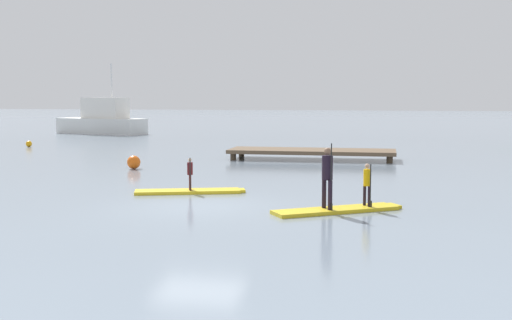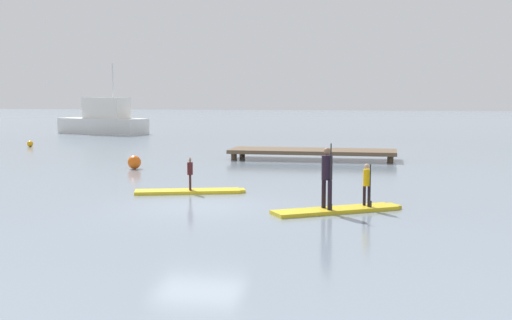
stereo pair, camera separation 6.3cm
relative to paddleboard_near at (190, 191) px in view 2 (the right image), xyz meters
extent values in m
plane|color=gray|center=(0.99, -2.45, -0.05)|extent=(240.00, 240.00, 0.00)
cube|color=gold|center=(-0.07, -0.02, 0.00)|extent=(3.43, 1.78, 0.10)
cube|color=gold|center=(1.57, 0.51, 0.00)|extent=(0.40, 0.60, 0.09)
cylinder|color=#4C1419|center=(-0.02, 0.10, 0.29)|extent=(0.07, 0.07, 0.49)
cylinder|color=#4C1419|center=(0.04, -0.10, 0.29)|extent=(0.07, 0.07, 0.49)
cylinder|color=#4C1419|center=(0.01, 0.00, 0.74)|extent=(0.23, 0.23, 0.40)
sphere|color=beige|center=(0.01, 0.00, 1.02)|extent=(0.12, 0.12, 0.12)
cylinder|color=black|center=(0.06, -0.15, 0.58)|extent=(0.03, 0.03, 1.05)
cube|color=black|center=(0.06, -0.15, 0.14)|extent=(0.07, 0.14, 0.18)
cube|color=gold|center=(4.86, -2.59, 0.00)|extent=(3.38, 2.58, 0.10)
cube|color=gold|center=(6.38, -1.60, 0.00)|extent=(0.50, 0.59, 0.09)
cylinder|color=black|center=(4.55, -2.59, 0.44)|extent=(0.12, 0.12, 0.79)
cylinder|color=black|center=(4.73, -2.88, 0.44)|extent=(0.12, 0.12, 0.79)
cylinder|color=black|center=(4.64, -2.73, 1.16)|extent=(0.40, 0.40, 0.65)
sphere|color=#8C664C|center=(4.64, -2.73, 1.60)|extent=(0.19, 0.19, 0.19)
cylinder|color=black|center=(4.76, -2.91, 0.94)|extent=(0.03, 0.03, 1.77)
cube|color=black|center=(4.76, -2.91, 0.14)|extent=(0.10, 0.13, 0.18)
cylinder|color=black|center=(5.61, -1.96, 0.33)|extent=(0.08, 0.08, 0.56)
cylinder|color=black|center=(5.74, -2.16, 0.33)|extent=(0.08, 0.08, 0.56)
cylinder|color=#F2B20C|center=(5.67, -2.06, 0.84)|extent=(0.28, 0.28, 0.46)
sphere|color=tan|center=(5.67, -2.06, 1.15)|extent=(0.13, 0.13, 0.13)
cylinder|color=black|center=(5.77, -2.21, 0.64)|extent=(0.03, 0.03, 1.17)
cube|color=black|center=(5.77, -2.21, 0.14)|extent=(0.10, 0.13, 0.18)
cube|color=silver|center=(-16.54, 30.03, 0.58)|extent=(8.00, 4.52, 1.27)
cube|color=white|center=(-16.15, 29.91, 2.06)|extent=(4.00, 2.74, 1.69)
cylinder|color=silver|center=(-15.45, 29.69, 4.26)|extent=(0.12, 0.12, 2.71)
cube|color=brown|center=(2.67, 11.70, 0.36)|extent=(8.04, 2.47, 0.18)
cylinder|color=#473828|center=(-1.06, 10.76, 0.20)|extent=(0.28, 0.28, 0.50)
cylinder|color=#473828|center=(-1.06, 12.63, 0.20)|extent=(0.28, 0.28, 0.50)
cylinder|color=#473828|center=(6.39, 10.76, 0.20)|extent=(0.28, 0.28, 0.50)
cylinder|color=#473828|center=(6.39, 12.63, 0.20)|extent=(0.28, 0.28, 0.50)
sphere|color=orange|center=(-15.11, 16.34, 0.13)|extent=(0.37, 0.37, 0.37)
sphere|color=orange|center=(-4.35, 6.20, 0.24)|extent=(0.57, 0.57, 0.57)
camera|label=1|loc=(6.10, -20.15, 3.08)|focal=46.15mm
camera|label=2|loc=(6.16, -20.14, 3.08)|focal=46.15mm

